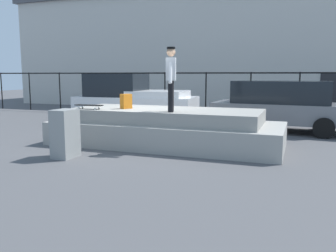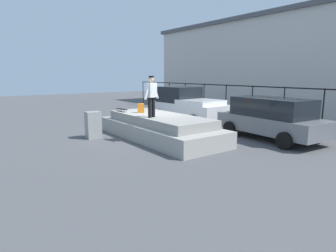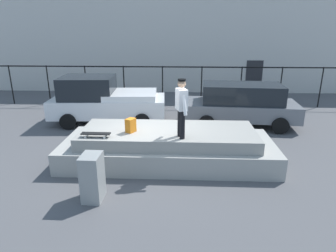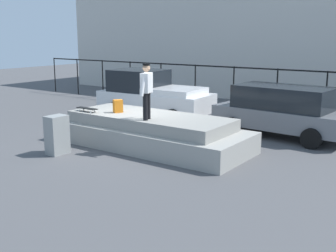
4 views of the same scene
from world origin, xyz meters
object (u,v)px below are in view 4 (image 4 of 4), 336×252
at_px(skateboarder, 147,88).
at_px(car_grey_hatchback_mid, 283,110).
at_px(skateboard, 87,109).
at_px(car_white_pickup_near, 152,94).
at_px(backpack, 118,106).
at_px(utility_box, 57,135).

height_order(skateboarder, car_grey_hatchback_mid, skateboarder).
bearing_deg(skateboarder, car_grey_hatchback_mid, 60.20).
relative_size(skateboard, car_white_pickup_near, 0.17).
bearing_deg(car_white_pickup_near, backpack, -66.21).
distance_m(skateboarder, car_white_pickup_near, 5.62).
bearing_deg(backpack, skateboarder, 105.39).
relative_size(skateboarder, car_grey_hatchback_mid, 0.35).
xyz_separation_m(skateboard, backpack, (0.90, 0.48, 0.10)).
distance_m(backpack, utility_box, 2.17).
bearing_deg(car_grey_hatchback_mid, car_white_pickup_near, 178.29).
bearing_deg(backpack, car_grey_hatchback_mid, 164.75).
height_order(backpack, car_white_pickup_near, car_white_pickup_near).
height_order(skateboard, utility_box, utility_box).
relative_size(car_white_pickup_near, car_grey_hatchback_mid, 1.05).
relative_size(skateboard, backpack, 2.00).
bearing_deg(car_white_pickup_near, car_grey_hatchback_mid, -1.71).
distance_m(skateboard, car_white_pickup_near, 4.67).
relative_size(skateboarder, utility_box, 1.43).
bearing_deg(utility_box, car_grey_hatchback_mid, 53.92).
distance_m(car_white_pickup_near, utility_box, 6.23).
bearing_deg(car_grey_hatchback_mid, skateboarder, -119.80).
height_order(skateboarder, utility_box, skateboarder).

